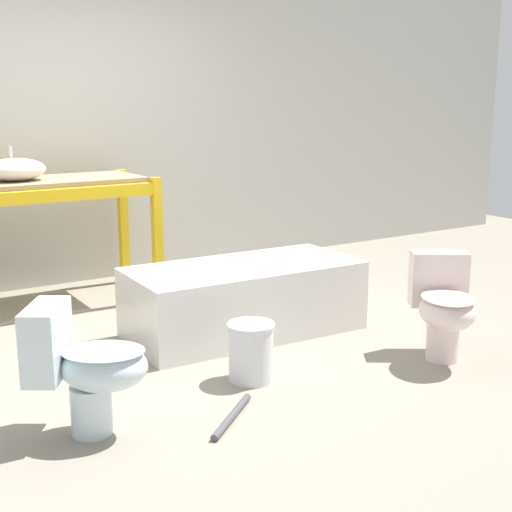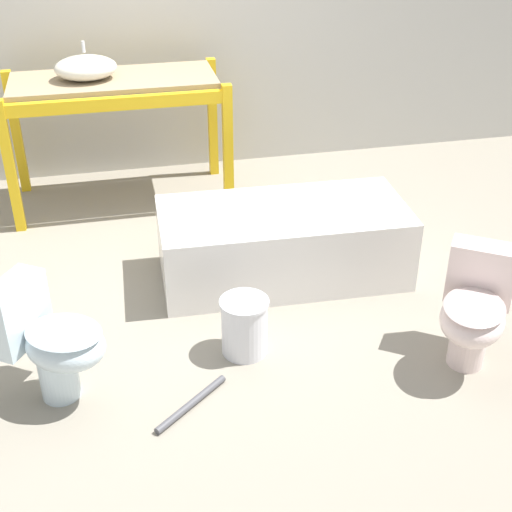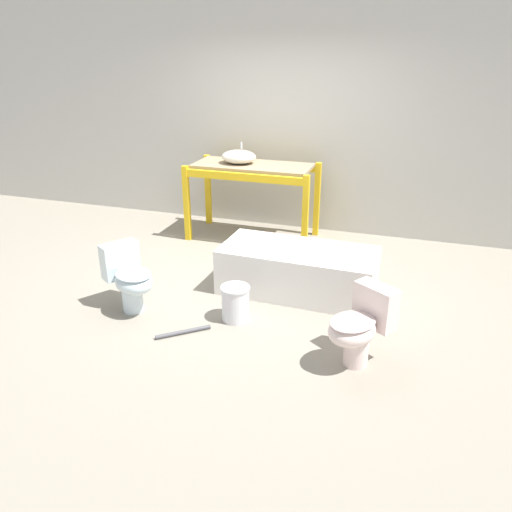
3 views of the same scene
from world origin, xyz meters
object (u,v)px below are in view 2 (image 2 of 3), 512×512
toilet_near (50,340)px  bathtub_main (283,238)px  bucket_white (244,325)px  toilet_far (474,308)px  sink_basin (86,68)px

toilet_near → bathtub_main: bearing=-25.3°
bucket_white → toilet_far: bearing=-16.6°
toilet_near → bucket_white: (1.00, 0.14, -0.17)m
sink_basin → toilet_near: (-0.29, -2.23, -0.71)m
toilet_near → toilet_far: bearing=-62.6°
toilet_far → sink_basin: bearing=161.3°
toilet_near → bucket_white: bearing=-49.3°
toilet_far → bucket_white: size_ratio=1.92×
toilet_near → bucket_white: 1.03m
toilet_near → sink_basin: bearing=25.4°
sink_basin → toilet_near: sink_basin is taller
toilet_near → toilet_far: 2.17m
bathtub_main → toilet_far: size_ratio=2.46×
sink_basin → toilet_near: 2.35m
bathtub_main → toilet_near: toilet_near is taller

